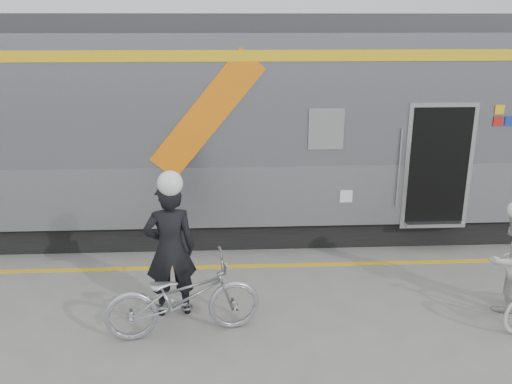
{
  "coord_description": "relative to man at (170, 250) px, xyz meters",
  "views": [
    {
      "loc": [
        -1.11,
        -6.23,
        3.99
      ],
      "look_at": [
        -0.7,
        1.6,
        1.5
      ],
      "focal_mm": 38.0,
      "sensor_mm": 36.0,
      "label": 1
    }
  ],
  "objects": [
    {
      "name": "safety_strip",
      "position": [
        1.93,
        1.46,
        -0.97
      ],
      "size": [
        24.0,
        0.12,
        0.01
      ],
      "primitive_type": "cube",
      "color": "yellow",
      "rests_on": "ground"
    },
    {
      "name": "bicycle_left",
      "position": [
        0.2,
        -0.55,
        -0.44
      ],
      "size": [
        2.13,
        1.05,
        1.07
      ],
      "primitive_type": "imported",
      "rotation": [
        0.0,
        0.0,
        1.74
      ],
      "color": "#9EA0A6",
      "rests_on": "ground"
    },
    {
      "name": "ground",
      "position": [
        1.93,
        -0.69,
        -0.97
      ],
      "size": [
        90.0,
        90.0,
        0.0
      ],
      "primitive_type": "plane",
      "color": "slate",
      "rests_on": "ground"
    },
    {
      "name": "woman",
      "position": [
        4.79,
        -0.14,
        -0.22
      ],
      "size": [
        0.86,
        0.75,
        1.5
      ],
      "primitive_type": "imported",
      "rotation": [
        0.0,
        0.0,
        3.42
      ],
      "color": "beige",
      "rests_on": "ground"
    },
    {
      "name": "helmet_man",
      "position": [
        0.0,
        0.0,
        1.14
      ],
      "size": [
        0.34,
        0.34,
        0.34
      ],
      "primitive_type": "sphere",
      "color": "white",
      "rests_on": "man"
    },
    {
      "name": "train",
      "position": [
        2.28,
        3.5,
        1.08
      ],
      "size": [
        24.0,
        3.17,
        4.1
      ],
      "color": "black",
      "rests_on": "ground"
    },
    {
      "name": "man",
      "position": [
        0.0,
        0.0,
        0.0
      ],
      "size": [
        0.78,
        0.58,
        1.94
      ],
      "primitive_type": "imported",
      "rotation": [
        0.0,
        0.0,
        3.31
      ],
      "color": "black",
      "rests_on": "ground"
    }
  ]
}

